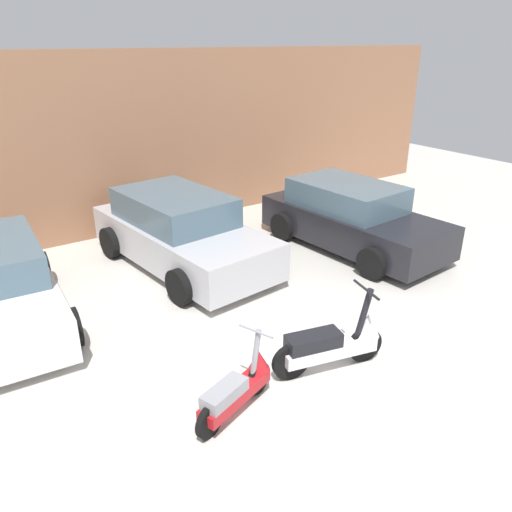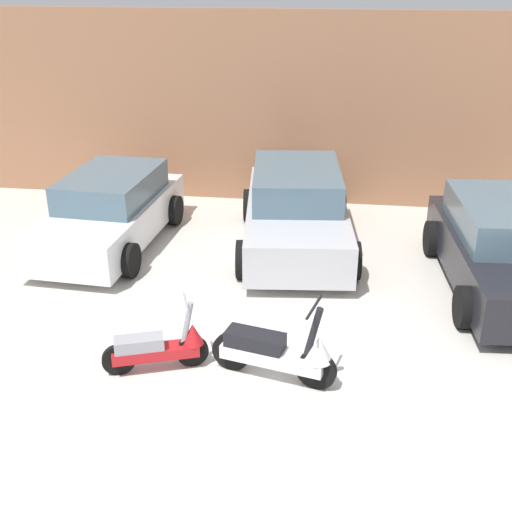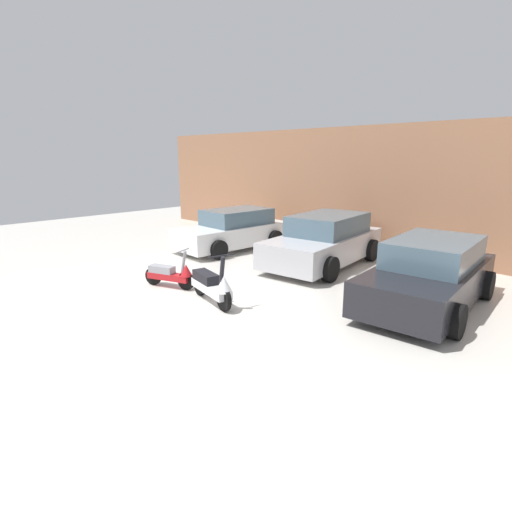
{
  "view_description": "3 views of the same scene",
  "coord_description": "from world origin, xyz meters",
  "views": [
    {
      "loc": [
        -3.63,
        -3.46,
        4.12
      ],
      "look_at": [
        0.42,
        2.41,
        1.0
      ],
      "focal_mm": 35.0,
      "sensor_mm": 36.0,
      "label": 1
    },
    {
      "loc": [
        1.04,
        -6.06,
        4.75
      ],
      "look_at": [
        -0.09,
        2.27,
        0.89
      ],
      "focal_mm": 45.0,
      "sensor_mm": 36.0,
      "label": 2
    },
    {
      "loc": [
        6.5,
        -4.48,
        2.98
      ],
      "look_at": [
        0.33,
        1.97,
        0.76
      ],
      "focal_mm": 28.0,
      "sensor_mm": 36.0,
      "label": 3
    }
  ],
  "objects": [
    {
      "name": "scooter_front_left",
      "position": [
        -1.09,
        0.59,
        0.33
      ],
      "size": [
        1.29,
        0.68,
        0.94
      ],
      "rotation": [
        0.0,
        0.0,
        0.34
      ],
      "color": "black",
      "rests_on": "ground_plane"
    },
    {
      "name": "wall_back",
      "position": [
        0.0,
        7.22,
        1.97
      ],
      "size": [
        19.6,
        0.12,
        3.93
      ],
      "primitive_type": "cube",
      "color": "#9E6B4C",
      "rests_on": "ground_plane"
    },
    {
      "name": "car_rear_center",
      "position": [
        0.29,
        4.8,
        0.68
      ],
      "size": [
        2.34,
        4.33,
        1.42
      ],
      "rotation": [
        0.0,
        0.0,
        -1.47
      ],
      "color": "#B7B7BC",
      "rests_on": "ground_plane"
    },
    {
      "name": "scooter_front_right",
      "position": [
        0.41,
        0.57,
        0.4
      ],
      "size": [
        1.6,
        0.71,
        1.13
      ],
      "rotation": [
        0.0,
        0.0,
        -0.24
      ],
      "color": "black",
      "rests_on": "ground_plane"
    },
    {
      "name": "car_rear_right",
      "position": [
        3.67,
        3.58,
        0.65
      ],
      "size": [
        2.17,
        4.14,
        1.37
      ],
      "rotation": [
        0.0,
        0.0,
        -1.5
      ],
      "color": "black",
      "rests_on": "ground_plane"
    },
    {
      "name": "ground_plane",
      "position": [
        0.0,
        0.0,
        0.0
      ],
      "size": [
        28.0,
        28.0,
        0.0
      ],
      "primitive_type": "plane",
      "color": "silver"
    },
    {
      "name": "car_rear_left",
      "position": [
        -3.06,
        4.42,
        0.62
      ],
      "size": [
        2.05,
        3.94,
        1.3
      ],
      "rotation": [
        0.0,
        0.0,
        -1.63
      ],
      "color": "white",
      "rests_on": "ground_plane"
    }
  ]
}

